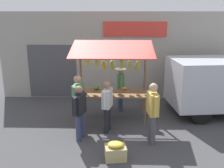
{
  "coord_description": "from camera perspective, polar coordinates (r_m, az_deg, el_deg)",
  "views": [
    {
      "loc": [
        -0.23,
        7.95,
        3.39
      ],
      "look_at": [
        0.0,
        0.3,
        1.25
      ],
      "focal_mm": 41.61,
      "sensor_mm": 36.0,
      "label": 1
    }
  ],
  "objects": [
    {
      "name": "produce_crate_near",
      "position": [
        6.34,
        0.78,
        -14.54
      ],
      "size": [
        0.55,
        0.47,
        0.44
      ],
      "color": "tan",
      "rests_on": "ground"
    },
    {
      "name": "street_backdrop",
      "position": [
        10.28,
        0.19,
        6.16
      ],
      "size": [
        9.0,
        0.3,
        3.4
      ],
      "color": "#9E998E",
      "rests_on": "ground"
    },
    {
      "name": "shopper_with_shopping_bag",
      "position": [
        7.43,
        -1.04,
        -4.28
      ],
      "size": [
        0.31,
        0.65,
        1.52
      ],
      "rotation": [
        0.0,
        0.0,
        -1.79
      ],
      "color": "#232328",
      "rests_on": "ground"
    },
    {
      "name": "vendor_with_sunhat",
      "position": [
        9.05,
        1.88,
        -0.41
      ],
      "size": [
        0.4,
        0.66,
        1.53
      ],
      "rotation": [
        0.0,
        0.0,
        1.69
      ],
      "color": "navy",
      "rests_on": "ground"
    },
    {
      "name": "market_stall",
      "position": [
        8.22,
        0.03,
        2.73
      ],
      "size": [
        2.5,
        1.46,
        2.5
      ],
      "color": "brown",
      "rests_on": "ground"
    },
    {
      "name": "shopper_in_striped_shirt",
      "position": [
        7.02,
        -7.14,
        -5.58
      ],
      "size": [
        0.33,
        0.65,
        1.52
      ],
      "rotation": [
        0.0,
        0.0,
        -1.83
      ],
      "color": "navy",
      "rests_on": "ground"
    },
    {
      "name": "ground_plane",
      "position": [
        8.64,
        0.06,
        -7.47
      ],
      "size": [
        40.0,
        40.0,
        0.0
      ],
      "primitive_type": "plane",
      "color": "#424244"
    },
    {
      "name": "shopper_in_grey_tee",
      "position": [
        7.54,
        -7.4,
        -3.28
      ],
      "size": [
        0.29,
        0.7,
        1.66
      ],
      "rotation": [
        0.0,
        0.0,
        -1.72
      ],
      "color": "#726656",
      "rests_on": "ground"
    },
    {
      "name": "shopper_with_ponytail",
      "position": [
        6.83,
        8.9,
        -5.47
      ],
      "size": [
        0.28,
        0.7,
        1.65
      ],
      "rotation": [
        0.0,
        0.0,
        -1.44
      ],
      "color": "#4C4C51",
      "rests_on": "ground"
    }
  ]
}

